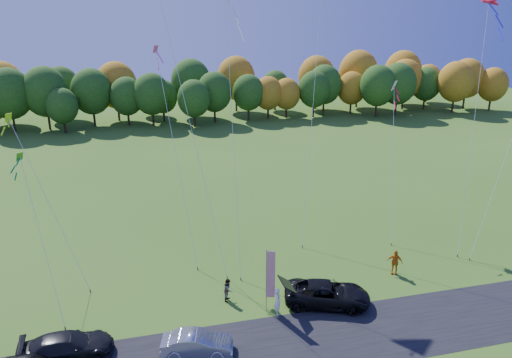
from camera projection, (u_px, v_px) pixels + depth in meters
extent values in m
plane|color=#315B18|center=(278.00, 306.00, 33.36)|extent=(160.00, 160.00, 0.00)
cube|color=black|center=(297.00, 344.00, 29.70)|extent=(90.00, 6.00, 0.01)
imported|color=black|center=(327.00, 294.00, 33.37)|extent=(6.27, 4.44, 1.59)
imported|color=#B7B8BC|center=(197.00, 344.00, 28.67)|extent=(4.34, 2.34, 1.36)
imported|color=black|center=(68.00, 346.00, 28.37)|extent=(5.15, 2.26, 1.47)
imported|color=white|center=(278.00, 301.00, 32.28)|extent=(0.45, 0.68, 1.86)
imported|color=gray|center=(228.00, 290.00, 33.85)|extent=(0.86, 0.95, 1.59)
imported|color=orange|center=(395.00, 262.00, 37.10)|extent=(1.20, 1.04, 1.94)
cylinder|color=#999999|center=(266.00, 281.00, 32.22)|extent=(0.06, 0.06, 4.47)
cube|color=red|center=(271.00, 275.00, 32.05)|extent=(0.54, 0.21, 3.35)
cube|color=navy|center=(271.00, 257.00, 31.66)|extent=(0.53, 0.20, 0.87)
cylinder|color=#4C3F33|center=(227.00, 277.00, 36.70)|extent=(0.08, 0.08, 0.20)
cylinder|color=#4C3F33|center=(302.00, 246.00, 41.37)|extent=(0.08, 0.08, 0.20)
cylinder|color=#4C3F33|center=(241.00, 279.00, 36.51)|extent=(0.08, 0.08, 0.20)
cylinder|color=#4C3F33|center=(458.00, 256.00, 39.83)|extent=(0.08, 0.08, 0.20)
cube|color=red|center=(489.00, 2.00, 39.70)|extent=(3.11, 1.09, 1.19)
cylinder|color=#4C3F33|center=(90.00, 290.00, 35.04)|extent=(0.08, 0.08, 0.20)
cube|color=#B5E518|center=(8.00, 118.00, 34.99)|extent=(1.06, 1.06, 1.25)
cylinder|color=#4C3F33|center=(65.00, 328.00, 30.97)|extent=(0.08, 0.08, 0.20)
cube|color=#4DAC1C|center=(20.00, 156.00, 33.00)|extent=(0.98, 0.98, 1.16)
cylinder|color=#4C3F33|center=(391.00, 244.00, 41.74)|extent=(0.08, 0.08, 0.20)
cube|color=silver|center=(394.00, 86.00, 43.10)|extent=(1.37, 1.37, 1.63)
cylinder|color=#4C3F33|center=(197.00, 268.00, 37.94)|extent=(0.08, 0.08, 0.20)
cube|color=#E74D76|center=(156.00, 49.00, 39.70)|extent=(1.00, 1.00, 1.19)
cylinder|color=#4C3F33|center=(470.00, 259.00, 39.30)|extent=(0.08, 0.08, 0.20)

